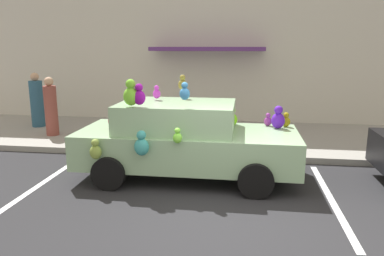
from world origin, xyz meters
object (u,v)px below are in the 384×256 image
pedestrian_near_shopfront (37,102)px  teddy_bear_on_sidewalk (160,134)px  plush_covered_car (185,139)px  pedestrian_walking_past (51,108)px

pedestrian_near_shopfront → teddy_bear_on_sidewalk: bearing=-21.4°
teddy_bear_on_sidewalk → plush_covered_car: bearing=-62.6°
plush_covered_car → pedestrian_near_shopfront: size_ratio=2.59×
teddy_bear_on_sidewalk → pedestrian_walking_past: 3.39m
plush_covered_car → teddy_bear_on_sidewalk: (-0.94, 1.81, -0.35)m
plush_covered_car → teddy_bear_on_sidewalk: size_ratio=6.69×
pedestrian_walking_past → pedestrian_near_shopfront: bearing=134.9°
teddy_bear_on_sidewalk → pedestrian_walking_past: pedestrian_walking_past is taller
teddy_bear_on_sidewalk → pedestrian_near_shopfront: (-4.32, 1.69, 0.47)m
plush_covered_car → pedestrian_walking_past: bearing=149.7°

